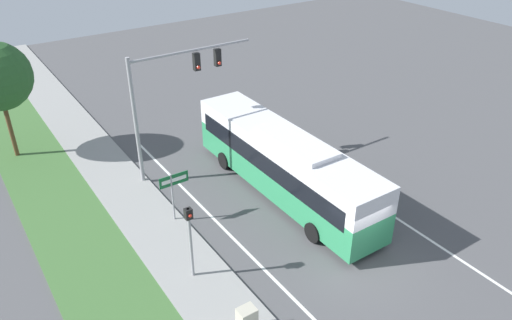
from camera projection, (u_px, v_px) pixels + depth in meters
name	position (u px, v px, depth m)	size (l,w,h in m)	color
ground_plane	(360.00, 262.00, 20.87)	(80.00, 80.00, 0.00)	#4C4C4F
lane_divider_near	(292.00, 297.00, 19.13)	(0.14, 30.00, 0.01)	silver
lane_divider_far	(418.00, 232.00, 22.61)	(0.14, 30.00, 0.01)	silver
bus	(284.00, 161.00, 24.47)	(2.62, 12.33, 3.45)	#2D8956
signal_gantry	(170.00, 88.00, 24.91)	(6.76, 0.41, 6.77)	#939399
pedestrian_signal	(190.00, 232.00, 18.97)	(0.28, 0.34, 3.35)	#939399
street_sign	(173.00, 187.00, 22.48)	(1.42, 0.08, 2.54)	#939399
utility_cabinet	(247.00, 320.00, 17.28)	(0.63, 0.51, 1.07)	#B7B29E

